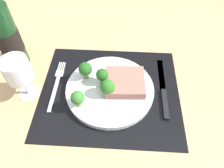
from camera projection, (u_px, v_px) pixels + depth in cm
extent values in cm
cube|color=tan|center=(110.00, 94.00, 65.03)|extent=(140.00, 110.00, 3.00)
cube|color=black|center=(110.00, 91.00, 63.74)|extent=(41.20, 35.46, 0.30)
cylinder|color=silver|center=(110.00, 89.00, 62.99)|extent=(26.05, 26.05, 1.60)
cube|color=#9E6B5B|center=(125.00, 82.00, 61.99)|extent=(11.90, 11.05, 2.61)
cylinder|color=#6B994C|center=(79.00, 103.00, 57.95)|extent=(1.39, 1.39, 1.88)
sphere|color=#387A2D|center=(78.00, 98.00, 55.95)|extent=(3.79, 3.79, 3.79)
cylinder|color=#6B994C|center=(86.00, 75.00, 64.17)|extent=(1.61, 1.61, 1.95)
sphere|color=#235B1E|center=(85.00, 69.00, 62.05)|extent=(4.06, 4.06, 4.06)
cylinder|color=#5B8942|center=(108.00, 92.00, 60.37)|extent=(2.00, 2.00, 1.60)
sphere|color=#2D6B23|center=(107.00, 87.00, 58.36)|extent=(4.16, 4.16, 4.16)
cylinder|color=#5B8942|center=(102.00, 80.00, 62.88)|extent=(1.62, 1.62, 1.94)
sphere|color=#235B1E|center=(102.00, 75.00, 60.90)|extent=(3.65, 3.65, 3.65)
cube|color=silver|center=(54.00, 93.00, 62.78)|extent=(1.00, 13.00, 0.50)
cube|color=silver|center=(60.00, 74.00, 67.60)|extent=(2.40, 2.60, 0.40)
cube|color=silver|center=(59.00, 66.00, 69.55)|extent=(0.30, 3.60, 0.35)
cube|color=silver|center=(61.00, 66.00, 69.53)|extent=(0.30, 3.60, 0.35)
cube|color=silver|center=(62.00, 66.00, 69.51)|extent=(0.30, 3.60, 0.35)
cube|color=silver|center=(64.00, 67.00, 69.49)|extent=(0.30, 3.60, 0.35)
cube|color=black|center=(165.00, 104.00, 60.32)|extent=(1.40, 10.00, 0.80)
cube|color=silver|center=(161.00, 74.00, 67.63)|extent=(1.80, 13.00, 0.30)
cylinder|color=#143819|center=(8.00, 37.00, 63.72)|extent=(7.18, 7.18, 20.48)
cylinder|color=black|center=(9.00, 40.00, 64.53)|extent=(7.32, 7.32, 7.17)
cylinder|color=silver|center=(29.00, 93.00, 63.35)|extent=(6.10, 6.10, 0.40)
cylinder|color=silver|center=(25.00, 85.00, 60.54)|extent=(0.80, 0.80, 6.74)
cylinder|color=silver|center=(17.00, 70.00, 55.34)|extent=(7.33, 7.33, 6.50)
cylinder|color=tan|center=(19.00, 74.00, 56.77)|extent=(6.45, 6.45, 2.86)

